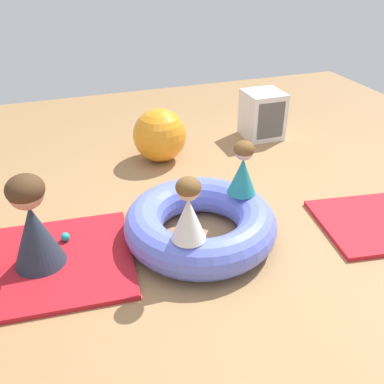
# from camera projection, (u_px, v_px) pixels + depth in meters

# --- Properties ---
(ground_plane) EXTENTS (8.00, 8.00, 0.00)m
(ground_plane) POSITION_uv_depth(u_px,v_px,m) (202.00, 235.00, 3.58)
(ground_plane) COLOR #9E7549
(gym_mat_front) EXTENTS (1.42, 1.18, 0.04)m
(gym_mat_front) POSITION_uv_depth(u_px,v_px,m) (42.00, 264.00, 3.23)
(gym_mat_front) COLOR #B21923
(gym_mat_front) RESTS_ON ground
(inflatable_cushion) EXTENTS (1.22, 1.22, 0.31)m
(inflatable_cushion) POSITION_uv_depth(u_px,v_px,m) (200.00, 224.00, 3.45)
(inflatable_cushion) COLOR #6070E5
(inflatable_cushion) RESTS_ON ground
(child_in_white) EXTENTS (0.26, 0.26, 0.48)m
(child_in_white) POSITION_uv_depth(u_px,v_px,m) (189.00, 210.00, 2.91)
(child_in_white) COLOR white
(child_in_white) RESTS_ON inflatable_cushion
(child_in_teal) EXTENTS (0.25, 0.25, 0.46)m
(child_in_teal) POSITION_uv_depth(u_px,v_px,m) (243.00, 168.00, 3.45)
(child_in_teal) COLOR teal
(child_in_teal) RESTS_ON inflatable_cushion
(adult_seated) EXTENTS (0.38, 0.38, 0.73)m
(adult_seated) POSITION_uv_depth(u_px,v_px,m) (32.00, 223.00, 3.04)
(adult_seated) COLOR #232D3D
(adult_seated) RESTS_ON gym_mat_front
(play_ball_teal) EXTENTS (0.07, 0.07, 0.07)m
(play_ball_teal) POSITION_uv_depth(u_px,v_px,m) (65.00, 237.00, 3.43)
(play_ball_teal) COLOR teal
(play_ball_teal) RESTS_ON gym_mat_front
(exercise_ball_large) EXTENTS (0.58, 0.58, 0.58)m
(exercise_ball_large) POSITION_uv_depth(u_px,v_px,m) (160.00, 135.00, 4.65)
(exercise_ball_large) COLOR orange
(exercise_ball_large) RESTS_ON ground
(storage_cube) EXTENTS (0.44, 0.44, 0.56)m
(storage_cube) POSITION_uv_depth(u_px,v_px,m) (263.00, 115.00, 5.20)
(storage_cube) COLOR silver
(storage_cube) RESTS_ON ground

